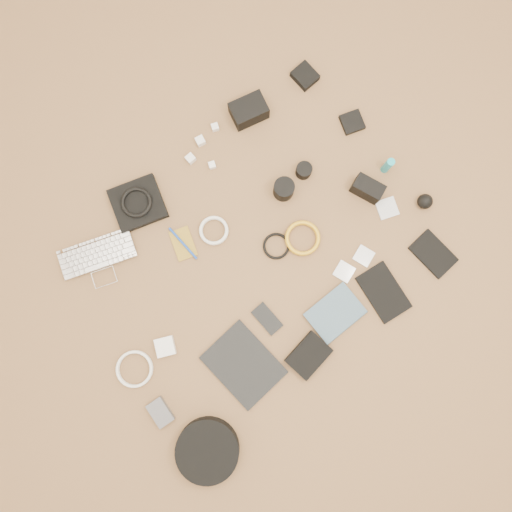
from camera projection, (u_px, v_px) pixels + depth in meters
room_shell at (259, 184)px, 0.66m from camera, size 4.04×4.04×2.58m
laptop at (101, 264)px, 1.89m from camera, size 0.34×0.28×0.02m
headphone_pouch at (138, 204)px, 1.91m from camera, size 0.23×0.22×0.03m
headphones at (136, 202)px, 1.88m from camera, size 0.14×0.14×0.02m
charger_a at (191, 159)px, 1.93m from camera, size 0.03×0.03×0.03m
charger_b at (200, 141)px, 1.93m from camera, size 0.04×0.04×0.03m
charger_c at (215, 127)px, 1.94m from camera, size 0.03×0.03×0.02m
charger_d at (212, 165)px, 1.93m from camera, size 0.03×0.03×0.02m
dslr_camera at (249, 111)px, 1.92m from camera, size 0.15×0.12×0.08m
lens_pouch at (305, 76)px, 1.96m from camera, size 0.08×0.09×0.03m
notebook_olive at (183, 244)px, 1.90m from camera, size 0.11×0.14×0.01m
pen_blue at (183, 243)px, 1.90m from camera, size 0.02×0.16×0.01m
cable_white_a at (214, 231)px, 1.91m from camera, size 0.14×0.14×0.01m
lens_a at (284, 189)px, 1.89m from camera, size 0.10×0.10×0.08m
lens_b at (304, 170)px, 1.91m from camera, size 0.07×0.07×0.06m
card_reader at (352, 122)px, 1.95m from camera, size 0.10×0.10×0.02m
power_brick at (165, 347)px, 1.85m from camera, size 0.09×0.09×0.03m
cable_white_b at (135, 369)px, 1.85m from camera, size 0.18×0.18×0.01m
cable_black at (276, 246)px, 1.90m from camera, size 0.11×0.11×0.01m
cable_yellow at (302, 238)px, 1.90m from camera, size 0.15×0.15×0.02m
flash at (367, 189)px, 1.89m from camera, size 0.10×0.13×0.09m
lens_cleaner at (388, 166)px, 1.89m from camera, size 0.04×0.04×0.10m
battery_charger at (160, 412)px, 1.83m from camera, size 0.07×0.10×0.03m
tablet at (244, 365)px, 1.85m from camera, size 0.23×0.28×0.01m
phone at (267, 319)px, 1.87m from camera, size 0.07×0.12×0.01m
filter_case_left at (344, 272)px, 1.89m from camera, size 0.08×0.08×0.01m
filter_case_mid at (364, 256)px, 1.90m from camera, size 0.08×0.08×0.01m
filter_case_right at (387, 208)px, 1.92m from camera, size 0.10×0.10×0.01m
air_blower at (425, 201)px, 1.90m from camera, size 0.07×0.07×0.06m
headphone_case at (208, 450)px, 1.80m from camera, size 0.30×0.30×0.06m
drive_case at (309, 355)px, 1.84m from camera, size 0.17×0.13×0.04m
paperback at (348, 328)px, 1.86m from camera, size 0.20×0.15×0.02m
notebook_black_a at (384, 292)px, 1.88m from camera, size 0.15×0.22×0.01m
notebook_black_b at (433, 254)px, 1.90m from camera, size 0.12×0.17×0.01m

